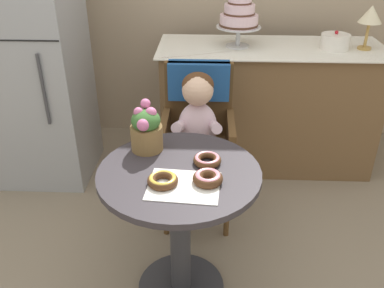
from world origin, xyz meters
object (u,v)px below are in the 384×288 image
Objects in this scene: wicker_chair at (198,119)px; donut_mid at (208,178)px; round_layer_cake at (335,42)px; table_lamp at (371,16)px; seated_child at (197,125)px; tiered_cake_stand at (239,16)px; cafe_table at (180,209)px; donut_front at (163,180)px; flower_vase at (146,129)px; donut_side at (207,160)px; refrigerator at (32,60)px.

wicker_chair is 0.79m from donut_mid.
round_layer_cake is 0.26m from table_lamp.
round_layer_cake is (0.90, 0.73, 0.27)m from seated_child.
round_layer_cake is at bearing -2.82° from tiered_cake_stand.
cafe_table is 5.60× the size of donut_front.
donut_mid is at bearing -84.33° from seated_child.
seated_child reaches higher than donut_mid.
table_lamp is (0.85, -0.03, 0.01)m from tiered_cake_stand.
donut_mid is at bearing -35.42° from cafe_table.
donut_front is 0.32m from flower_vase.
donut_side is at bearing -130.72° from table_lamp.
tiered_cake_stand is (0.31, 1.30, 0.60)m from cafe_table.
wicker_chair is at bearing 65.96° from flower_vase.
tiered_cake_stand is 1.20× the size of table_lamp.
donut_front is 0.38× the size of tiered_cake_stand.
flower_vase is 0.14× the size of refrigerator.
donut_front is 1.50m from tiered_cake_stand.
seated_child is 0.43× the size of refrigerator.
donut_front is at bearing -50.63° from refrigerator.
tiered_cake_stand reaches higher than donut_front.
table_lamp is (1.03, 1.36, 0.37)m from donut_mid.
cafe_table is 0.99× the size of seated_child.
wicker_chair reaches higher than cafe_table.
flower_vase is 1.57m from round_layer_cake.
table_lamp is at bearing 49.28° from donut_side.
tiered_cake_stand reaches higher than flower_vase.
tiered_cake_stand is (0.25, 0.77, 0.43)m from seated_child.
refrigerator is at bearing 138.55° from donut_side.
tiered_cake_stand reaches higher than table_lamp.
wicker_chair is 7.42× the size of donut_front.
refrigerator is at bearing 133.67° from cafe_table.
seated_child reaches higher than cafe_table.
round_layer_cake is 2.02m from refrigerator.
donut_mid is 0.40m from flower_vase.
donut_mid is 0.37× the size of tiered_cake_stand.
refrigerator reaches higher than flower_vase.
refrigerator is (-1.11, 0.57, 0.17)m from seated_child.
tiered_cake_stand reaches higher than donut_mid.
seated_child is 0.48m from donut_side.
refrigerator is at bearing -171.65° from tiered_cake_stand.
flower_vase is 1.74m from table_lamp.
seated_child reaches higher than wicker_chair.
donut_side is at bearing -22.31° from flower_vase.
wicker_chair is 4.04× the size of flower_vase.
donut_side is at bearing 28.27° from cafe_table.
cafe_table is 1.46m from tiered_cake_stand.
tiered_cake_stand is at bearing 177.18° from round_layer_cake.
donut_front reaches higher than donut_side.
wicker_chair is at bearing -20.21° from refrigerator.
flower_vase is 0.83× the size of table_lamp.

